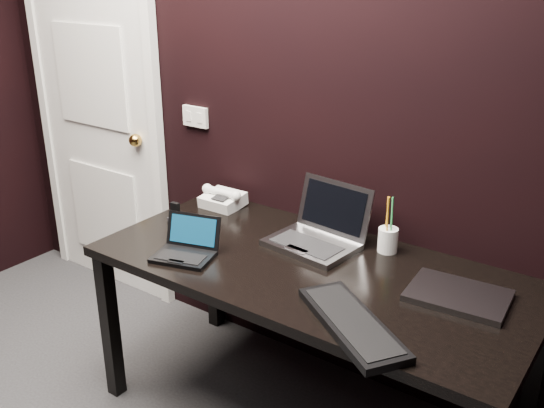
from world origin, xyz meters
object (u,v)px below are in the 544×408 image
Objects in this scene: desk_phone at (223,199)px; mobile_phone at (175,214)px; door at (97,113)px; desk at (310,283)px; netbook at (186,249)px; closed_laptop at (458,295)px; pen_cup at (388,239)px; ext_keyboard at (352,323)px; silver_laptop at (317,234)px.

mobile_phone is (-0.07, -0.25, -0.01)m from desk_phone.
door reaches higher than mobile_phone.
desk is 19.98× the size of mobile_phone.
netbook is 0.53m from desk_phone.
closed_laptop is at bearing 16.94° from netbook.
pen_cup reaches higher than mobile_phone.
desk is at bearing -22.26° from desk_phone.
door is 2.11m from ext_keyboard.
mobile_phone is 0.36× the size of pen_cup.
ext_keyboard is 2.21× the size of desk_phone.
desk is at bearing -12.82° from door.
netbook reaches higher than desk_phone.
mobile_phone reaches higher than ext_keyboard.
closed_laptop is (0.21, 0.37, -0.00)m from ext_keyboard.
netbook is at bearing -133.04° from silver_laptop.
ext_keyboard is 2.09× the size of pen_cup.
desk is 0.23m from silver_laptop.
silver_laptop is (0.37, 0.39, 0.02)m from netbook.
silver_laptop reaches higher than ext_keyboard.
desk_phone is at bearing -6.02° from door.
door reaches higher than desk_phone.
closed_laptop is 4.14× the size of mobile_phone.
closed_laptop is (2.20, -0.29, -0.29)m from door.
silver_laptop is 0.29m from pen_cup.
mobile_phone reaches higher than desk.
door is 1.86m from pen_cup.
silver_laptop is at bearing -158.11° from pen_cup.
door reaches higher than closed_laptop.
desk_phone is at bearing 150.79° from ext_keyboard.
silver_laptop is 0.63m from closed_laptop.
closed_laptop is at bearing -28.58° from pen_cup.
desk_phone reaches higher than ext_keyboard.
mobile_phone is at bearing 164.10° from ext_keyboard.
desk_phone is 2.62× the size of mobile_phone.
door reaches higher than silver_laptop.
silver_laptop is at bearing 171.76° from closed_laptop.
mobile_phone is (0.92, -0.36, -0.27)m from door.
door is at bearing 172.81° from silver_laptop.
desk is 0.36m from pen_cup.
pen_cup reaches higher than netbook.
mobile_phone is at bearing 178.68° from desk.
silver_laptop is 0.59m from desk_phone.
mobile_phone is (-0.65, -0.16, -0.01)m from silver_laptop.
ext_keyboard is (0.78, -0.07, -0.01)m from netbook.
desk_phone is at bearing 157.74° from desk.
mobile_phone is (-0.73, 0.02, 0.11)m from desk.
silver_laptop is 1.61× the size of pen_cup.
closed_laptop is 0.41m from pen_cup.
netbook is (-0.44, -0.22, 0.11)m from desk.
pen_cup is at bearing 56.49° from desk.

